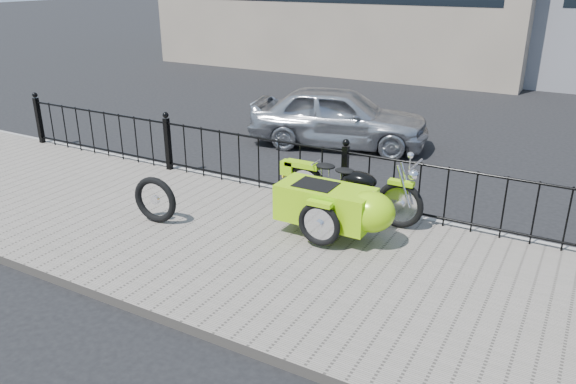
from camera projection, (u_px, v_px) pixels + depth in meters
The scene contains 7 objects.
ground at pixel (305, 245), 7.75m from camera, with size 120.00×120.00×0.00m, color black.
sidewalk at pixel (287, 256), 7.33m from camera, with size 30.00×3.80×0.12m, color slate.
curb at pixel (347, 206), 8.90m from camera, with size 30.00×0.10×0.12m, color gray.
iron_fence at pixel (345, 177), 8.59m from camera, with size 14.11×0.11×1.08m.
motorcycle_sidecar at pixel (342, 203), 7.64m from camera, with size 2.28×1.48×0.98m.
spare_tire at pixel (155, 200), 8.06m from camera, with size 0.69×0.69×0.10m, color black.
sedan_car at pixel (339, 117), 11.91m from camera, with size 1.51×3.76×1.28m, color #ACAEB4.
Camera 1 is at (3.20, -6.16, 3.55)m, focal length 35.00 mm.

